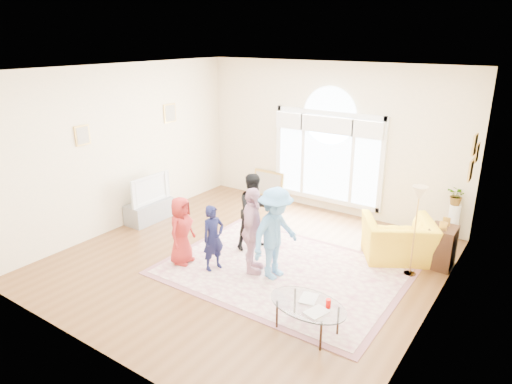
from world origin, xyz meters
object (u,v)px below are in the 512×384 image
Objects in this scene: coffee_table at (308,305)px; armchair at (398,240)px; area_rug at (282,271)px; tv_console at (149,211)px; television at (148,188)px.

armchair is at bearing 90.40° from coffee_table.
area_rug is 3.60× the size of tv_console.
armchair is (4.85, 1.19, 0.16)m from tv_console.
area_rug is 3.55× the size of television.
coffee_table is 1.02× the size of armchair.
tv_console is (-3.44, 0.29, 0.20)m from area_rug.
television is at bearing -17.18° from armchair.
area_rug is at bearing 15.42° from armchair.
armchair is (0.31, 2.69, -0.03)m from coffee_table.
coffee_table is at bearing -18.23° from tv_console.
television is (-3.43, 0.29, 0.70)m from area_rug.
tv_console reaches higher than area_rug.
armchair reaches higher than area_rug.
tv_console is 5.00m from armchair.
television is at bearing -0.00° from tv_console.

